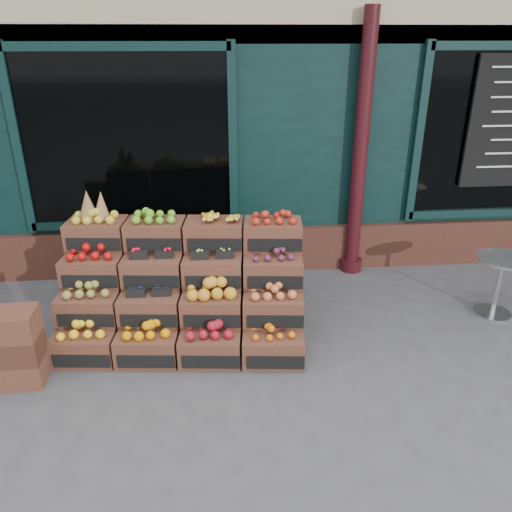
{
  "coord_description": "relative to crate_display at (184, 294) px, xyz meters",
  "views": [
    {
      "loc": [
        -0.61,
        -3.88,
        2.89
      ],
      "look_at": [
        -0.2,
        0.7,
        0.85
      ],
      "focal_mm": 35.0,
      "sensor_mm": 36.0,
      "label": 1
    }
  ],
  "objects": [
    {
      "name": "shop_facade",
      "position": [
        0.95,
        4.42,
        1.93
      ],
      "size": [
        12.0,
        6.24,
        4.8
      ],
      "color": "black",
      "rests_on": "ground"
    },
    {
      "name": "spare_crates",
      "position": [
        -1.47,
        -0.7,
        -0.1
      ],
      "size": [
        0.49,
        0.35,
        0.73
      ],
      "rotation": [
        0.0,
        0.0,
        0.03
      ],
      "color": "#573122",
      "rests_on": "ground"
    },
    {
      "name": "ground",
      "position": [
        0.95,
        -0.69,
        -0.46
      ],
      "size": [
        60.0,
        60.0,
        0.0
      ],
      "primitive_type": "plane",
      "color": "#444446",
      "rests_on": "ground"
    },
    {
      "name": "shopkeeper",
      "position": [
        -1.13,
        2.2,
        0.47
      ],
      "size": [
        0.8,
        0.68,
        1.86
      ],
      "primitive_type": "imported",
      "rotation": [
        0.0,
        0.0,
        3.56
      ],
      "color": "#144825",
      "rests_on": "ground"
    },
    {
      "name": "crate_display",
      "position": [
        0.0,
        0.0,
        0.0
      ],
      "size": [
        2.49,
        1.4,
        1.5
      ],
      "rotation": [
        0.0,
        0.0,
        -0.1
      ],
      "color": "#573122",
      "rests_on": "ground"
    },
    {
      "name": "bistro_table",
      "position": [
        3.44,
        0.07,
        -0.03
      ],
      "size": [
        0.55,
        0.55,
        0.7
      ],
      "rotation": [
        0.0,
        0.0,
        0.01
      ],
      "color": "silver",
      "rests_on": "ground"
    }
  ]
}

